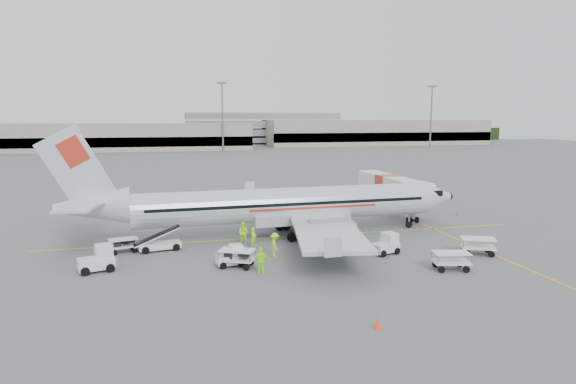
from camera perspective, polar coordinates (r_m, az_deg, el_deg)
name	(u,v)px	position (r m, az deg, el deg)	size (l,w,h in m)	color
ground	(293,237)	(43.77, 0.60, -5.31)	(360.00, 360.00, 0.00)	#56595B
stripe_lead	(293,237)	(43.77, 0.60, -5.30)	(44.00, 0.20, 0.01)	yellow
stripe_cross	(484,250)	(42.39, 22.18, -6.43)	(0.20, 20.00, 0.01)	yellow
terminal_west	(83,137)	(173.97, -23.12, 5.99)	(110.00, 22.00, 9.00)	gray
terminal_east	(375,132)	(202.81, 10.25, 6.98)	(90.00, 26.00, 10.00)	gray
parking_garage	(261,127)	(204.33, -3.23, 7.67)	(62.00, 24.00, 14.00)	slate
treeline	(199,136)	(216.63, -10.48, 6.54)	(300.00, 3.00, 6.00)	black
mast_center	(222,117)	(159.97, -7.77, 8.76)	(3.20, 1.20, 22.00)	slate
mast_east	(431,117)	(182.96, 16.59, 8.46)	(3.20, 1.20, 22.00)	slate
aircraft	(289,182)	(43.18, 0.12, 1.22)	(36.10, 28.29, 9.95)	silver
jet_bridge	(388,194)	(55.85, 11.76, -0.21)	(3.04, 16.22, 4.26)	white
belt_loader	(159,236)	(40.40, -15.01, -5.04)	(4.45, 1.67, 2.41)	white
tug_fore	(385,244)	(38.88, 11.44, -6.03)	(2.13, 1.22, 1.65)	white
tug_mid	(230,256)	(35.35, -6.86, -7.52)	(1.97, 1.13, 1.52)	white
tug_aft	(96,259)	(36.40, -21.80, -7.34)	(2.39, 1.37, 1.85)	white
cart_loaded_a	(237,258)	(35.06, -6.07, -7.82)	(2.50, 1.48, 1.30)	white
cart_loaded_b	(123,245)	(40.76, -18.93, -6.02)	(2.20, 1.30, 1.15)	white
cart_empty_a	(451,261)	(36.11, 18.76, -7.76)	(2.50, 1.48, 1.30)	white
cart_empty_b	(478,246)	(40.82, 21.57, -6.00)	(2.57, 1.52, 1.34)	white
cone_nose	(457,214)	(56.01, 19.45, -2.43)	(0.33, 0.33, 0.54)	#F14616
cone_port	(249,201)	(61.23, -4.66, -1.04)	(0.33, 0.33, 0.53)	#F14616
cone_stbd	(378,322)	(25.73, 10.60, -14.94)	(0.41, 0.41, 0.68)	#F14616
crew_a	(253,238)	(39.77, -4.11, -5.46)	(0.64, 0.42, 1.76)	#98F314
crew_b	(244,233)	(41.26, -5.29, -4.85)	(0.92, 0.72, 1.90)	#98F314
crew_c	(275,245)	(37.43, -1.57, -6.26)	(1.21, 0.69, 1.87)	#98F314
crew_d	(261,261)	(33.29, -3.20, -8.15)	(1.11, 0.46, 1.90)	#98F314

